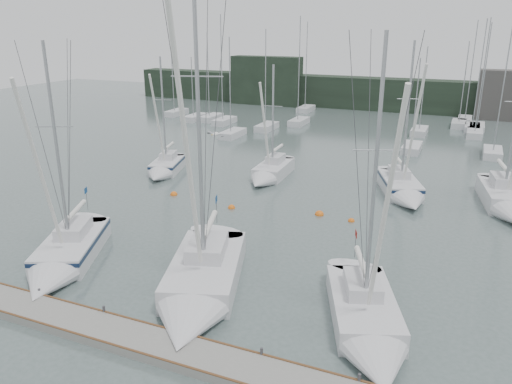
{
  "coord_description": "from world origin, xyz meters",
  "views": [
    {
      "loc": [
        12.59,
        -19.87,
        13.19
      ],
      "look_at": [
        1.84,
        5.0,
        4.03
      ],
      "focal_mm": 35.0,
      "sensor_mm": 36.0,
      "label": 1
    }
  ],
  "objects_px": {
    "sailboat_near_right": "(369,330)",
    "buoy_d": "(351,221)",
    "sailboat_mid_d": "(404,191)",
    "sailboat_near_left": "(62,260)",
    "buoy_a": "(232,208)",
    "sailboat_mid_a": "(164,169)",
    "sailboat_mid_e": "(507,203)",
    "sailboat_near_center": "(198,292)",
    "sailboat_mid_b": "(268,174)",
    "buoy_c": "(174,195)",
    "buoy_b": "(319,215)"
  },
  "relations": [
    {
      "from": "buoy_a",
      "to": "sailboat_near_left",
      "type": "bearing_deg",
      "value": -109.29
    },
    {
      "from": "sailboat_mid_e",
      "to": "sailboat_mid_d",
      "type": "bearing_deg",
      "value": 170.42
    },
    {
      "from": "sailboat_near_left",
      "to": "buoy_a",
      "type": "height_order",
      "value": "sailboat_near_left"
    },
    {
      "from": "sailboat_near_left",
      "to": "sailboat_mid_a",
      "type": "bearing_deg",
      "value": 81.36
    },
    {
      "from": "sailboat_near_right",
      "to": "buoy_d",
      "type": "distance_m",
      "value": 14.08
    },
    {
      "from": "sailboat_mid_a",
      "to": "buoy_d",
      "type": "relative_size",
      "value": 24.16
    },
    {
      "from": "sailboat_near_right",
      "to": "sailboat_mid_d",
      "type": "height_order",
      "value": "sailboat_near_right"
    },
    {
      "from": "buoy_d",
      "to": "sailboat_mid_d",
      "type": "bearing_deg",
      "value": 68.11
    },
    {
      "from": "sailboat_mid_a",
      "to": "buoy_b",
      "type": "bearing_deg",
      "value": -31.05
    },
    {
      "from": "sailboat_near_left",
      "to": "sailboat_near_center",
      "type": "bearing_deg",
      "value": -25.47
    },
    {
      "from": "sailboat_mid_d",
      "to": "sailboat_mid_e",
      "type": "xyz_separation_m",
      "value": [
        7.42,
        -0.01,
        0.03
      ]
    },
    {
      "from": "sailboat_mid_b",
      "to": "sailboat_mid_d",
      "type": "relative_size",
      "value": 0.83
    },
    {
      "from": "sailboat_mid_e",
      "to": "sailboat_mid_a",
      "type": "bearing_deg",
      "value": 174.6
    },
    {
      "from": "sailboat_mid_b",
      "to": "sailboat_near_right",
      "type": "bearing_deg",
      "value": -60.07
    },
    {
      "from": "sailboat_near_center",
      "to": "buoy_a",
      "type": "distance_m",
      "value": 13.54
    },
    {
      "from": "sailboat_mid_a",
      "to": "buoy_b",
      "type": "relative_size",
      "value": 17.26
    },
    {
      "from": "sailboat_near_center",
      "to": "sailboat_mid_e",
      "type": "distance_m",
      "value": 24.99
    },
    {
      "from": "sailboat_near_center",
      "to": "buoy_b",
      "type": "xyz_separation_m",
      "value": [
        2.08,
        14.07,
        -0.62
      ]
    },
    {
      "from": "buoy_a",
      "to": "sailboat_near_right",
      "type": "bearing_deg",
      "value": -44.43
    },
    {
      "from": "sailboat_mid_d",
      "to": "buoy_c",
      "type": "height_order",
      "value": "sailboat_mid_d"
    },
    {
      "from": "sailboat_mid_a",
      "to": "buoy_d",
      "type": "height_order",
      "value": "sailboat_mid_a"
    },
    {
      "from": "sailboat_near_right",
      "to": "buoy_d",
      "type": "xyz_separation_m",
      "value": [
        -3.9,
        13.52,
        -0.54
      ]
    },
    {
      "from": "sailboat_mid_a",
      "to": "sailboat_mid_b",
      "type": "bearing_deg",
      "value": -2.84
    },
    {
      "from": "sailboat_mid_d",
      "to": "buoy_b",
      "type": "relative_size",
      "value": 19.79
    },
    {
      "from": "sailboat_mid_d",
      "to": "buoy_d",
      "type": "height_order",
      "value": "sailboat_mid_d"
    },
    {
      "from": "buoy_d",
      "to": "buoy_c",
      "type": "bearing_deg",
      "value": -179.72
    },
    {
      "from": "buoy_c",
      "to": "sailboat_near_left",
      "type": "bearing_deg",
      "value": -84.82
    },
    {
      "from": "sailboat_mid_a",
      "to": "buoy_b",
      "type": "height_order",
      "value": "sailboat_mid_a"
    },
    {
      "from": "sailboat_near_left",
      "to": "sailboat_mid_d",
      "type": "height_order",
      "value": "sailboat_near_left"
    },
    {
      "from": "sailboat_mid_b",
      "to": "buoy_d",
      "type": "relative_size",
      "value": 22.99
    },
    {
      "from": "sailboat_mid_b",
      "to": "buoy_c",
      "type": "distance_m",
      "value": 8.82
    },
    {
      "from": "sailboat_near_left",
      "to": "buoy_b",
      "type": "distance_m",
      "value": 17.69
    },
    {
      "from": "sailboat_mid_d",
      "to": "buoy_c",
      "type": "relative_size",
      "value": 21.95
    },
    {
      "from": "sailboat_near_right",
      "to": "sailboat_mid_a",
      "type": "height_order",
      "value": "sailboat_near_right"
    },
    {
      "from": "sailboat_near_left",
      "to": "sailboat_mid_a",
      "type": "relative_size",
      "value": 1.19
    },
    {
      "from": "buoy_a",
      "to": "buoy_d",
      "type": "distance_m",
      "value": 8.96
    },
    {
      "from": "sailboat_near_right",
      "to": "buoy_a",
      "type": "xyz_separation_m",
      "value": [
        -12.81,
        12.56,
        -0.54
      ]
    },
    {
      "from": "buoy_a",
      "to": "buoy_c",
      "type": "distance_m",
      "value": 5.72
    },
    {
      "from": "sailboat_near_center",
      "to": "sailboat_mid_a",
      "type": "bearing_deg",
      "value": 108.72
    },
    {
      "from": "sailboat_near_left",
      "to": "buoy_c",
      "type": "xyz_separation_m",
      "value": [
        -1.23,
        13.53,
        -0.58
      ]
    },
    {
      "from": "sailboat_near_left",
      "to": "sailboat_near_right",
      "type": "xyz_separation_m",
      "value": [
        17.23,
        0.08,
        -0.04
      ]
    },
    {
      "from": "buoy_b",
      "to": "buoy_d",
      "type": "height_order",
      "value": "buoy_b"
    },
    {
      "from": "sailboat_mid_d",
      "to": "buoy_b",
      "type": "distance_m",
      "value": 8.06
    },
    {
      "from": "buoy_c",
      "to": "sailboat_near_center",
      "type": "bearing_deg",
      "value": -53.69
    },
    {
      "from": "sailboat_near_right",
      "to": "sailboat_mid_e",
      "type": "height_order",
      "value": "sailboat_near_right"
    },
    {
      "from": "sailboat_mid_a",
      "to": "sailboat_mid_e",
      "type": "xyz_separation_m",
      "value": [
        28.52,
        2.06,
        0.07
      ]
    },
    {
      "from": "sailboat_mid_b",
      "to": "sailboat_mid_e",
      "type": "relative_size",
      "value": 0.81
    },
    {
      "from": "buoy_b",
      "to": "buoy_c",
      "type": "distance_m",
      "value": 12.14
    },
    {
      "from": "sailboat_near_left",
      "to": "sailboat_near_right",
      "type": "height_order",
      "value": "sailboat_near_right"
    },
    {
      "from": "sailboat_near_right",
      "to": "sailboat_mid_e",
      "type": "distance_m",
      "value": 21.0
    }
  ]
}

